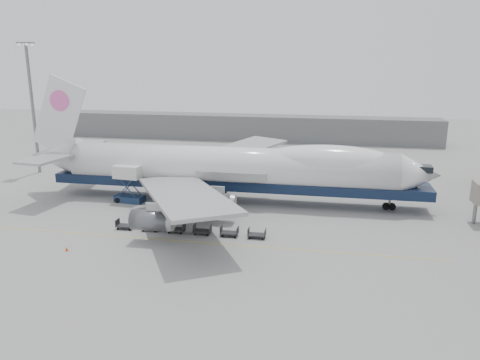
# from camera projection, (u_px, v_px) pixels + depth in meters

# --- Properties ---
(ground) EXTENTS (260.00, 260.00, 0.00)m
(ground) POSITION_uv_depth(u_px,v_px,m) (211.00, 226.00, 64.67)
(ground) COLOR gray
(ground) RESTS_ON ground
(apron_line) EXTENTS (60.00, 0.15, 0.01)m
(apron_line) POSITION_uv_depth(u_px,v_px,m) (200.00, 242.00, 58.97)
(apron_line) COLOR gold
(apron_line) RESTS_ON ground
(hangar) EXTENTS (110.00, 8.00, 7.00)m
(hangar) POSITION_uv_depth(u_px,v_px,m) (237.00, 127.00, 132.10)
(hangar) COLOR slate
(hangar) RESTS_ON ground
(floodlight_mast) EXTENTS (2.40, 2.40, 25.43)m
(floodlight_mast) POSITION_uv_depth(u_px,v_px,m) (32.00, 101.00, 91.45)
(floodlight_mast) COLOR slate
(floodlight_mast) RESTS_ON ground
(airliner) EXTENTS (67.00, 55.30, 19.98)m
(airliner) POSITION_uv_depth(u_px,v_px,m) (233.00, 167.00, 74.53)
(airliner) COLOR white
(airliner) RESTS_ON ground
(catering_truck) EXTENTS (4.90, 3.63, 6.03)m
(catering_truck) POSITION_uv_depth(u_px,v_px,m) (129.00, 181.00, 74.74)
(catering_truck) COLOR navy
(catering_truck) RESTS_ON ground
(traffic_cone) EXTENTS (0.37, 0.37, 0.55)m
(traffic_cone) POSITION_uv_depth(u_px,v_px,m) (67.00, 249.00, 56.29)
(traffic_cone) COLOR #DC410B
(traffic_cone) RESTS_ON ground
(dolly_0) EXTENTS (2.30, 1.35, 1.30)m
(dolly_0) POSITION_uv_depth(u_px,v_px,m) (125.00, 225.00, 63.51)
(dolly_0) COLOR #2D2D30
(dolly_0) RESTS_ON ground
(dolly_1) EXTENTS (2.30, 1.35, 1.30)m
(dolly_1) POSITION_uv_depth(u_px,v_px,m) (150.00, 227.00, 62.86)
(dolly_1) COLOR #2D2D30
(dolly_1) RESTS_ON ground
(dolly_2) EXTENTS (2.30, 1.35, 1.30)m
(dolly_2) POSITION_uv_depth(u_px,v_px,m) (176.00, 229.00, 62.20)
(dolly_2) COLOR #2D2D30
(dolly_2) RESTS_ON ground
(dolly_3) EXTENTS (2.30, 1.35, 1.30)m
(dolly_3) POSITION_uv_depth(u_px,v_px,m) (202.00, 230.00, 61.54)
(dolly_3) COLOR #2D2D30
(dolly_3) RESTS_ON ground
(dolly_4) EXTENTS (2.30, 1.35, 1.30)m
(dolly_4) POSITION_uv_depth(u_px,v_px,m) (229.00, 232.00, 60.89)
(dolly_4) COLOR #2D2D30
(dolly_4) RESTS_ON ground
(dolly_5) EXTENTS (2.30, 1.35, 1.30)m
(dolly_5) POSITION_uv_depth(u_px,v_px,m) (257.00, 234.00, 60.23)
(dolly_5) COLOR #2D2D30
(dolly_5) RESTS_ON ground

